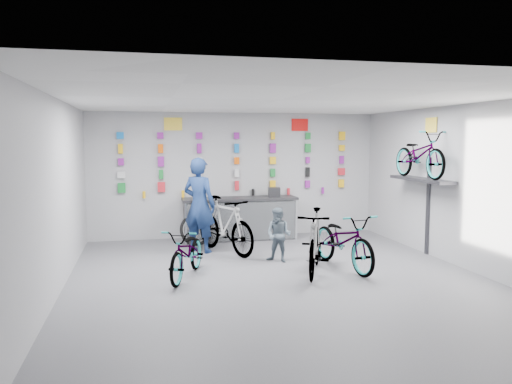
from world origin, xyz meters
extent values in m
plane|color=#4F4F54|center=(0.00, 0.00, 0.00)|extent=(8.00, 8.00, 0.00)
plane|color=white|center=(0.00, 0.00, 3.00)|extent=(8.00, 8.00, 0.00)
plane|color=#B0B0B2|center=(0.00, 4.00, 1.50)|extent=(7.00, 0.00, 7.00)
plane|color=#B0B0B2|center=(0.00, -4.00, 1.50)|extent=(7.00, 0.00, 7.00)
plane|color=#B0B0B2|center=(-3.50, 0.00, 1.50)|extent=(0.00, 8.00, 8.00)
plane|color=#B0B0B2|center=(3.50, 0.00, 1.50)|extent=(0.00, 8.00, 8.00)
cube|color=black|center=(0.00, 3.55, 0.45)|extent=(2.60, 0.60, 0.90)
cube|color=silver|center=(0.00, 3.25, 0.48)|extent=(2.60, 0.02, 0.90)
cube|color=silver|center=(-1.30, 3.25, 0.48)|extent=(0.04, 0.04, 0.96)
cube|color=silver|center=(1.30, 3.25, 0.48)|extent=(0.04, 0.04, 0.96)
cube|color=black|center=(0.00, 3.55, 0.97)|extent=(2.70, 0.66, 0.06)
cube|color=#177D2F|center=(-2.70, 3.93, 1.25)|extent=(0.17, 0.06, 0.23)
cube|color=red|center=(-1.80, 3.93, 1.25)|extent=(0.17, 0.06, 0.23)
cube|color=blue|center=(-0.90, 3.93, 1.25)|extent=(0.10, 0.06, 0.18)
cube|color=red|center=(0.00, 3.93, 1.25)|extent=(0.10, 0.06, 0.23)
cube|color=yellow|center=(0.90, 3.93, 1.25)|extent=(0.13, 0.06, 0.22)
cube|color=#8D1C91|center=(1.80, 3.93, 1.25)|extent=(0.12, 0.06, 0.18)
cube|color=yellow|center=(2.70, 3.93, 1.25)|extent=(0.14, 0.06, 0.20)
cube|color=silver|center=(-2.70, 3.93, 1.55)|extent=(0.17, 0.06, 0.15)
cube|color=#177D2F|center=(-1.80, 3.93, 1.55)|extent=(0.10, 0.06, 0.21)
cube|color=silver|center=(-0.90, 3.93, 1.55)|extent=(0.10, 0.06, 0.21)
cube|color=silver|center=(0.00, 3.93, 1.55)|extent=(0.11, 0.06, 0.19)
cube|color=#177D2F|center=(0.90, 3.93, 1.55)|extent=(0.12, 0.06, 0.20)
cube|color=black|center=(1.80, 3.93, 1.55)|extent=(0.10, 0.06, 0.24)
cube|color=red|center=(2.70, 3.93, 1.55)|extent=(0.18, 0.06, 0.17)
cube|color=#8D1C91|center=(-2.70, 3.93, 1.85)|extent=(0.13, 0.06, 0.16)
cube|color=#8D1C91|center=(-1.80, 3.93, 1.85)|extent=(0.14, 0.06, 0.23)
cube|color=silver|center=(-0.90, 3.93, 1.85)|extent=(0.15, 0.06, 0.18)
cube|color=#FF5B06|center=(0.00, 3.93, 1.85)|extent=(0.12, 0.06, 0.16)
cube|color=yellow|center=(0.90, 3.93, 1.85)|extent=(0.15, 0.06, 0.18)
cube|color=#8D1C91|center=(1.80, 3.93, 1.85)|extent=(0.09, 0.06, 0.16)
cube|color=#8D1C91|center=(2.70, 3.93, 1.85)|extent=(0.10, 0.06, 0.20)
cube|color=yellow|center=(-2.70, 3.93, 2.15)|extent=(0.10, 0.06, 0.22)
cube|color=#FF5B06|center=(-1.80, 3.93, 2.15)|extent=(0.11, 0.06, 0.20)
cube|color=#8D1C91|center=(-0.90, 3.93, 2.15)|extent=(0.10, 0.06, 0.23)
cube|color=blue|center=(0.00, 3.93, 2.15)|extent=(0.11, 0.06, 0.21)
cube|color=#8D1C91|center=(0.90, 3.93, 2.15)|extent=(0.14, 0.06, 0.23)
cube|color=#177D2F|center=(1.80, 3.93, 2.15)|extent=(0.14, 0.06, 0.21)
cube|color=yellow|center=(2.70, 3.93, 2.15)|extent=(0.14, 0.06, 0.14)
cube|color=blue|center=(-2.70, 3.93, 2.45)|extent=(0.16, 0.06, 0.15)
cube|color=#8D1C91|center=(-1.80, 3.93, 2.45)|extent=(0.14, 0.06, 0.15)
cube|color=#8D1C91|center=(-0.90, 3.93, 2.45)|extent=(0.15, 0.06, 0.15)
cube|color=#8D1C91|center=(0.00, 3.93, 2.45)|extent=(0.12, 0.06, 0.15)
cube|color=yellow|center=(0.90, 3.93, 2.45)|extent=(0.09, 0.06, 0.18)
cube|color=#177D2F|center=(1.80, 3.93, 2.45)|extent=(0.12, 0.06, 0.16)
cube|color=yellow|center=(2.70, 3.93, 2.45)|extent=(0.15, 0.06, 0.21)
cylinder|color=yellow|center=(-2.20, 3.91, 1.08)|extent=(0.07, 0.07, 0.16)
cylinder|color=yellow|center=(-1.30, 3.91, 1.08)|extent=(0.07, 0.07, 0.16)
cylinder|color=black|center=(0.40, 3.91, 1.08)|extent=(0.07, 0.07, 0.16)
cylinder|color=red|center=(1.30, 3.91, 1.08)|extent=(0.07, 0.07, 0.16)
cylinder|color=#8D1C91|center=(2.20, 3.91, 1.08)|extent=(0.07, 0.07, 0.16)
cube|color=#333338|center=(3.30, 1.20, 1.55)|extent=(0.38, 1.90, 0.06)
cube|color=#333338|center=(3.48, 1.20, 1.00)|extent=(0.04, 0.10, 2.00)
cube|color=yellow|center=(-1.50, 3.98, 2.72)|extent=(0.42, 0.02, 0.30)
cube|color=red|center=(1.60, 3.98, 2.72)|extent=(0.42, 0.02, 0.30)
cube|color=yellow|center=(3.48, 1.20, 2.65)|extent=(0.02, 0.40, 0.30)
imported|color=gray|center=(-1.50, 0.49, 0.44)|extent=(1.17, 1.77, 0.88)
imported|color=gray|center=(0.71, 0.28, 0.57)|extent=(1.26, 1.95, 1.14)
imported|color=gray|center=(1.35, 0.52, 0.52)|extent=(0.99, 2.06, 1.04)
imported|color=gray|center=(-0.57, 2.22, 0.59)|extent=(1.34, 2.01, 1.18)
imported|color=gray|center=(3.25, 1.20, 2.05)|extent=(0.63, 1.80, 0.95)
imported|color=navy|center=(-1.08, 2.43, 1.00)|extent=(0.87, 0.82, 1.99)
imported|color=slate|center=(0.31, 1.24, 0.53)|extent=(0.65, 0.63, 1.05)
torus|color=black|center=(-1.08, 3.17, 0.35)|extent=(0.74, 0.33, 0.71)
torus|color=silver|center=(-1.08, 3.17, 0.35)|extent=(0.60, 0.23, 0.57)
cube|color=black|center=(0.84, 3.55, 1.11)|extent=(0.33, 0.35, 0.22)
camera|label=1|loc=(-2.21, -7.90, 2.36)|focal=35.00mm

